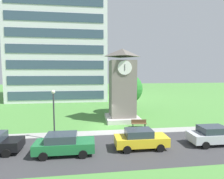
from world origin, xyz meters
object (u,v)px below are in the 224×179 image
Objects in this scene: street_lamp at (54,109)px; parked_car_yellow at (141,139)px; tree_near_tower at (127,89)px; parked_car_silver at (214,135)px; park_bench at (139,123)px; clock_tower at (122,89)px; parked_car_green at (64,144)px.

parked_car_yellow is at bearing -21.32° from street_lamp.
tree_near_tower is 14.76m from parked_car_silver.
clock_tower is at bearing 113.46° from park_bench.
park_bench is 10.07m from street_lamp.
parked_car_green is (-8.09, -13.83, -3.05)m from tree_near_tower.
parked_car_silver is (5.30, -6.03, 0.40)m from park_bench.
parked_car_yellow is (-0.13, -9.36, -3.40)m from clock_tower.
tree_near_tower is 1.36× the size of parked_car_silver.
parked_car_green is 1.04× the size of parked_car_yellow.
parked_car_silver is (14.52, -2.95, -2.23)m from street_lamp.
parked_car_green is at bearing -120.32° from tree_near_tower.
clock_tower is at bearing 89.19° from parked_car_yellow.
parked_car_yellow is (-1.56, -6.07, 0.40)m from park_bench.
clock_tower is 12.11m from parked_car_green.
parked_car_silver is at bearing -11.49° from street_lamp.
parked_car_silver is (6.86, 0.04, 0.00)m from parked_car_yellow.
parked_car_yellow is at bearing -104.41° from park_bench.
park_bench is 0.39× the size of parked_car_green.
park_bench is 0.41× the size of parked_car_yellow.
clock_tower is 1.52× the size of tree_near_tower.
parked_car_silver reaches higher than park_bench.
street_lamp reaches higher than parked_car_silver.
park_bench is 10.16m from parked_car_green.
tree_near_tower is 16.31m from parked_car_green.
parked_car_silver is at bearing 0.32° from parked_car_yellow.
parked_car_yellow and parked_car_silver have the same top height.
clock_tower reaches higher than tree_near_tower.
parked_car_yellow is (-1.74, -13.54, -3.05)m from tree_near_tower.
park_bench is 0.38× the size of street_lamp.
street_lamp reaches higher than parked_car_yellow.
street_lamp is 1.05× the size of parked_car_silver.
clock_tower reaches higher than street_lamp.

